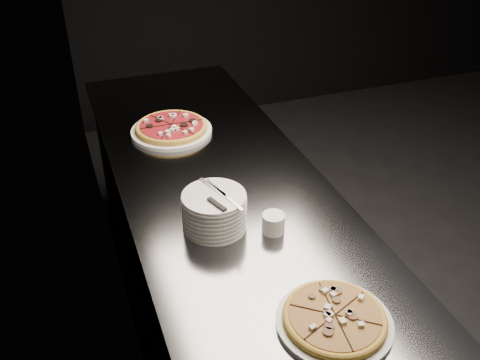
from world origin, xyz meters
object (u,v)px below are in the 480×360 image
object	(u,v)px
plate_stack	(214,211)
counter	(230,287)
pizza_tomato	(171,128)
ramekin	(273,223)
cutlery	(218,196)
pizza_mushroom	(334,319)

from	to	relation	value
plate_stack	counter	bearing A→B (deg)	57.37
counter	plate_stack	bearing A→B (deg)	-122.63
counter	pizza_tomato	xyz separation A→B (m)	(-0.08, 0.52, 0.48)
plate_stack	ramekin	distance (m)	0.19
pizza_tomato	plate_stack	distance (m)	0.69
cutlery	ramekin	xyz separation A→B (m)	(0.16, -0.07, -0.09)
plate_stack	cutlery	bearing A→B (deg)	-62.38
pizza_tomato	ramekin	bearing A→B (deg)	-79.69
counter	ramekin	distance (m)	0.56
pizza_tomato	pizza_mushroom	bearing A→B (deg)	-83.46
pizza_mushroom	counter	bearing A→B (deg)	94.81
pizza_mushroom	cutlery	world-z (taller)	cutlery
counter	ramekin	bearing A→B (deg)	-76.59
counter	pizza_mushroom	xyz separation A→B (m)	(0.06, -0.67, 0.48)
pizza_tomato	cutlery	bearing A→B (deg)	-91.51
pizza_mushroom	cutlery	bearing A→B (deg)	107.65
plate_stack	pizza_tomato	bearing A→B (deg)	87.77
counter	plate_stack	xyz separation A→B (m)	(-0.11, -0.17, 0.52)
pizza_mushroom	pizza_tomato	bearing A→B (deg)	96.54
pizza_mushroom	plate_stack	xyz separation A→B (m)	(-0.16, 0.51, 0.04)
pizza_tomato	plate_stack	xyz separation A→B (m)	(-0.03, -0.69, 0.04)
pizza_mushroom	plate_stack	distance (m)	0.53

